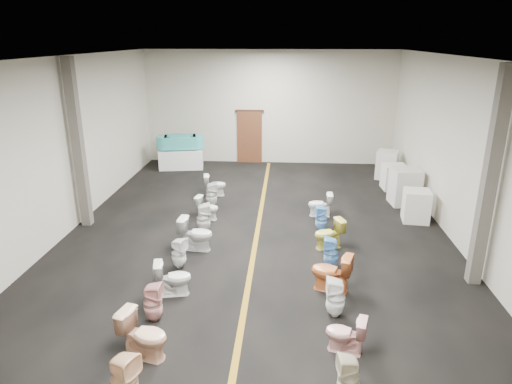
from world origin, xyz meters
TOP-DOWN VIEW (x-y plane):
  - floor at (0.00, 0.00)m, footprint 16.00×16.00m
  - ceiling at (0.00, 0.00)m, footprint 16.00×16.00m
  - wall_back at (0.00, 8.00)m, footprint 10.00×0.00m
  - wall_left at (-5.00, 0.00)m, footprint 0.00×16.00m
  - wall_right at (5.00, 0.00)m, footprint 0.00×16.00m
  - aisle_stripe at (0.00, 0.00)m, footprint 0.12×15.60m
  - back_door at (-0.80, 7.94)m, footprint 1.00×0.10m
  - door_frame at (-0.80, 7.95)m, footprint 1.15×0.08m
  - column_left at (-4.75, 1.00)m, footprint 0.25×0.25m
  - column_right at (4.75, -1.50)m, footprint 0.25×0.25m
  - display_table at (-3.43, 6.85)m, footprint 1.81×1.11m
  - bathtub at (-3.43, 6.85)m, footprint 1.83×0.91m
  - appliance_crate_a at (4.40, 1.88)m, footprint 0.77×0.77m
  - appliance_crate_b at (4.40, 3.28)m, footprint 0.90×0.90m
  - appliance_crate_c at (4.40, 4.77)m, footprint 0.79×0.79m
  - appliance_crate_d at (4.40, 6.00)m, footprint 0.92×0.92m
  - toilet_left_1 at (-1.43, -5.37)m, footprint 0.51×0.50m
  - toilet_left_2 at (-1.48, -4.35)m, footprint 0.89×0.64m
  - toilet_left_3 at (-1.61, -3.36)m, footprint 0.36×0.35m
  - toilet_left_4 at (-1.47, -2.45)m, footprint 0.79×0.56m
  - toilet_left_5 at (-1.62, -1.33)m, footprint 0.42×0.42m
  - toilet_left_6 at (-1.41, -0.38)m, footprint 0.84×0.53m
  - toilet_left_7 at (-1.42, 0.68)m, footprint 0.44×0.44m
  - toilet_left_8 at (-1.49, 1.61)m, footprint 0.72×0.51m
  - toilet_left_9 at (-1.53, 2.61)m, footprint 0.44×0.43m
  - toilet_left_10 at (-1.58, 3.65)m, footprint 0.76×0.52m
  - toilet_right_2 at (1.70, -5.02)m, footprint 0.36×0.36m
  - toilet_right_3 at (1.77, -4.00)m, footprint 0.73×0.54m
  - toilet_right_4 at (1.70, -2.98)m, footprint 0.36×0.35m
  - toilet_right_5 at (1.70, -2.07)m, footprint 0.92×0.70m
  - toilet_right_6 at (1.78, -1.08)m, footprint 0.37×0.36m
  - toilet_right_7 at (1.81, -0.06)m, footprint 0.83×0.65m
  - toilet_right_8 at (1.70, 0.98)m, footprint 0.37×0.37m
  - toilet_right_9 at (1.74, 2.06)m, footprint 0.69×0.39m

SIDE VIEW (x-z plane):
  - floor at x=0.00m, z-range 0.00..0.00m
  - aisle_stripe at x=0.00m, z-range 0.00..0.01m
  - toilet_right_3 at x=1.77m, z-range 0.00..0.67m
  - toilet_left_8 at x=-1.49m, z-range 0.00..0.67m
  - toilet_right_9 at x=1.74m, z-range 0.00..0.70m
  - toilet_right_2 at x=1.70m, z-range 0.00..0.71m
  - toilet_right_8 at x=1.70m, z-range 0.00..0.71m
  - toilet_left_5 at x=-1.62m, z-range 0.00..0.72m
  - toilet_left_10 at x=-1.58m, z-range 0.00..0.72m
  - toilet_right_6 at x=1.78m, z-range 0.00..0.73m
  - toilet_left_4 at x=-1.47m, z-range 0.00..0.74m
  - toilet_right_7 at x=1.81m, z-range 0.00..0.74m
  - display_table at x=-3.43m, z-range 0.00..0.75m
  - toilet_left_3 at x=-1.61m, z-range 0.00..0.76m
  - toilet_left_9 at x=-1.53m, z-range 0.00..0.77m
  - toilet_right_4 at x=1.70m, z-range 0.00..0.78m
  - toilet_left_7 at x=-1.42m, z-range 0.00..0.81m
  - toilet_left_2 at x=-1.48m, z-range 0.00..0.81m
  - toilet_left_6 at x=-1.41m, z-range 0.00..0.83m
  - toilet_right_5 at x=1.70m, z-range 0.00..0.83m
  - toilet_left_1 at x=-1.43m, z-range 0.00..0.84m
  - appliance_crate_c at x=4.40m, z-range 0.00..0.84m
  - appliance_crate_a at x=4.40m, z-range 0.00..0.90m
  - appliance_crate_d at x=4.40m, z-range 0.00..1.03m
  - appliance_crate_b at x=4.40m, z-range 0.00..1.13m
  - back_door at x=-0.80m, z-range 0.00..2.10m
  - bathtub at x=-3.43m, z-range 0.79..1.34m
  - door_frame at x=-0.80m, z-range 2.07..2.17m
  - wall_back at x=0.00m, z-range -2.75..7.25m
  - wall_left at x=-5.00m, z-range -5.75..10.25m
  - wall_right at x=5.00m, z-range -5.75..10.25m
  - column_left at x=-4.75m, z-range 0.00..4.50m
  - column_right at x=4.75m, z-range 0.00..4.50m
  - ceiling at x=0.00m, z-range 4.50..4.50m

